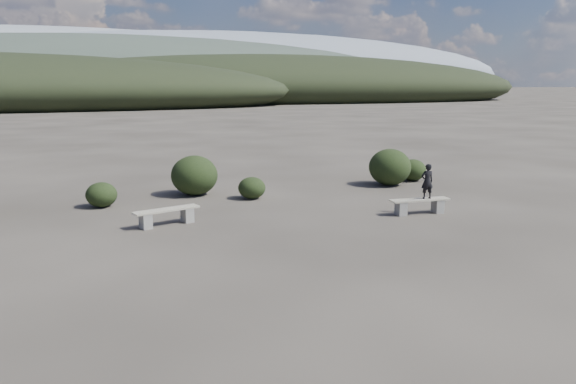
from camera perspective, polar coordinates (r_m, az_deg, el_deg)
name	(u,v)px	position (r m, az deg, el deg)	size (l,w,h in m)	color
ground	(356,277)	(11.40, 6.88, -8.53)	(1200.00, 1200.00, 0.00)	#2E2924
bench_left	(167,215)	(15.60, -12.21, -2.32)	(1.86, 0.91, 0.46)	slate
bench_right	(420,205)	(17.01, 13.22, -1.28)	(1.83, 0.47, 0.45)	slate
seated_person	(427,181)	(16.99, 13.96, 1.06)	(0.38, 0.25, 1.04)	black
shrub_a	(101,195)	(18.42, -18.43, -0.26)	(0.96, 0.96, 0.78)	black
shrub_b	(194,175)	(19.61, -9.49, 1.68)	(1.60, 1.60, 1.37)	black
shrub_c	(252,188)	(18.79, -3.70, 0.42)	(0.92, 0.92, 0.74)	black
shrub_d	(390,167)	(21.57, 10.30, 2.50)	(1.59, 1.59, 1.39)	black
shrub_e	(413,170)	(22.81, 12.56, 2.19)	(1.03, 1.03, 0.86)	black
mountain_ridges	(84,72)	(348.79, -19.97, 11.42)	(500.00, 400.00, 56.00)	black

